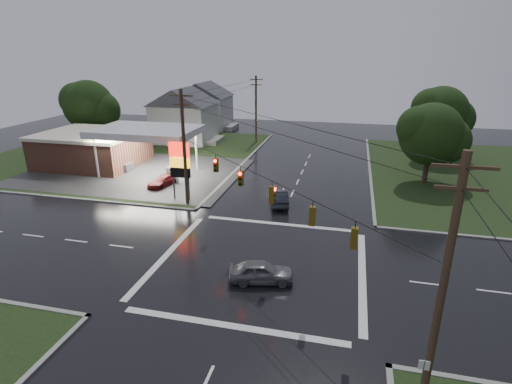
% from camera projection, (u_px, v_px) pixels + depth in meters
% --- Properties ---
extents(ground, '(120.00, 120.00, 0.00)m').
position_uv_depth(ground, '(260.00, 263.00, 28.25)').
color(ground, black).
rests_on(ground, ground).
extents(grass_nw, '(36.00, 36.00, 0.08)m').
position_uv_depth(grass_nw, '(126.00, 154.00, 57.77)').
color(grass_nw, black).
rests_on(grass_nw, ground).
extents(gas_station, '(26.20, 18.00, 5.60)m').
position_uv_depth(gas_station, '(100.00, 147.00, 51.09)').
color(gas_station, '#2D2D2D').
rests_on(gas_station, ground).
extents(pylon_sign, '(2.00, 0.35, 6.00)m').
position_uv_depth(pylon_sign, '(180.00, 161.00, 38.82)').
color(pylon_sign, '#59595E').
rests_on(pylon_sign, ground).
extents(utility_pole_nw, '(2.20, 0.32, 11.00)m').
position_uv_depth(utility_pole_nw, '(184.00, 147.00, 37.11)').
color(utility_pole_nw, '#382619').
rests_on(utility_pole_nw, ground).
extents(utility_pole_se, '(2.20, 0.32, 11.00)m').
position_uv_depth(utility_pole_se, '(444.00, 282.00, 15.53)').
color(utility_pole_se, '#382619').
rests_on(utility_pole_se, ground).
extents(utility_pole_n, '(2.20, 0.32, 10.50)m').
position_uv_depth(utility_pole_n, '(256.00, 108.00, 63.29)').
color(utility_pole_n, '#382619').
rests_on(utility_pole_n, ground).
extents(traffic_signals, '(26.87, 26.87, 1.47)m').
position_uv_depth(traffic_signals, '(261.00, 176.00, 26.04)').
color(traffic_signals, black).
rests_on(traffic_signals, ground).
extents(house_near, '(11.05, 8.48, 8.60)m').
position_uv_depth(house_near, '(184.00, 114.00, 64.34)').
color(house_near, silver).
rests_on(house_near, ground).
extents(house_far, '(11.05, 8.48, 8.60)m').
position_uv_depth(house_far, '(204.00, 105.00, 75.55)').
color(house_far, silver).
rests_on(house_far, ground).
extents(tree_nw_behind, '(8.93, 7.60, 10.00)m').
position_uv_depth(tree_nw_behind, '(89.00, 106.00, 61.09)').
color(tree_nw_behind, black).
rests_on(tree_nw_behind, ground).
extents(tree_ne_near, '(7.99, 6.80, 8.98)m').
position_uv_depth(tree_ne_near, '(432.00, 134.00, 43.38)').
color(tree_ne_near, black).
rests_on(tree_ne_near, ground).
extents(tree_ne_far, '(8.46, 7.20, 9.80)m').
position_uv_depth(tree_ne_far, '(442.00, 114.00, 53.49)').
color(tree_ne_far, black).
rests_on(tree_ne_far, ground).
extents(car_north, '(2.62, 4.74, 1.48)m').
position_uv_depth(car_north, '(279.00, 197.00, 38.82)').
color(car_north, '#22242B').
rests_on(car_north, ground).
extents(car_crossing, '(4.45, 2.54, 1.43)m').
position_uv_depth(car_crossing, '(261.00, 272.00, 25.81)').
color(car_crossing, slate).
rests_on(car_crossing, ground).
extents(car_pump, '(2.70, 4.37, 1.18)m').
position_uv_depth(car_pump, '(163.00, 181.00, 44.01)').
color(car_pump, maroon).
rests_on(car_pump, ground).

